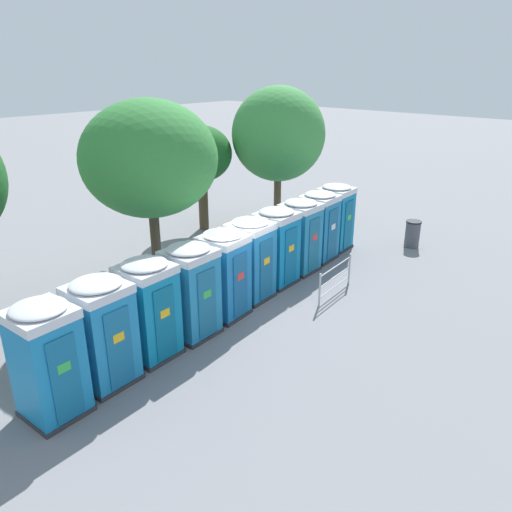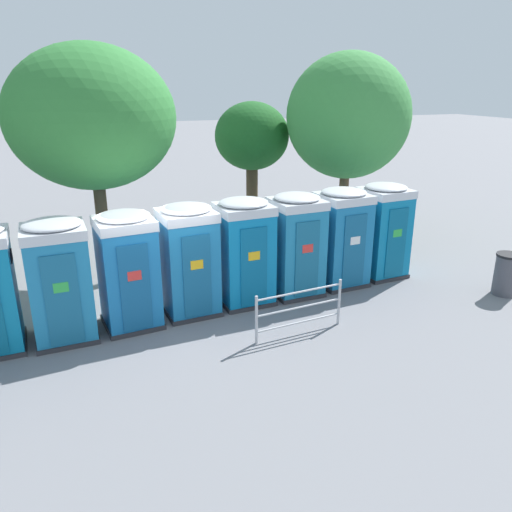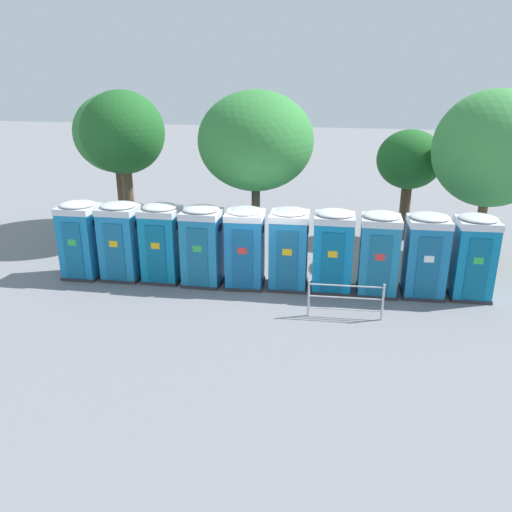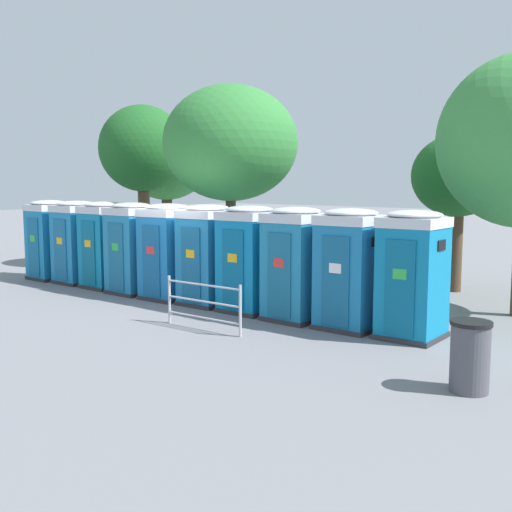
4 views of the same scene
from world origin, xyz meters
The scene contains 13 objects.
ground_plane centered at (0.00, 0.00, 0.00)m, with size 120.00×120.00×0.00m, color slate.
portapotty_3 centered at (-2.01, -0.42, 1.28)m, with size 1.29×1.27×2.54m.
portapotty_4 centered at (-0.66, -0.28, 1.28)m, with size 1.31×1.33×2.54m.
portapotty_5 centered at (0.69, -0.07, 1.28)m, with size 1.29×1.30×2.54m.
portapotty_6 centered at (2.05, 0.05, 1.28)m, with size 1.30×1.27×2.54m.
portapotty_7 centered at (3.41, 0.12, 1.28)m, with size 1.25×1.26×2.54m.
portapotty_8 centered at (4.77, 0.29, 1.28)m, with size 1.31×1.30×2.54m.
portapotty_9 centered at (6.12, 0.48, 1.28)m, with size 1.26×1.30×2.54m.
street_tree_1 centered at (4.36, 6.07, 3.23)m, with size 2.55×2.55×4.44m.
street_tree_3 centered at (-0.97, 2.38, 4.22)m, with size 3.98×3.98×5.94m.
street_tree_4 centered at (6.90, 4.01, 4.00)m, with size 3.94×3.94×5.98m.
trash_can centered at (8.30, -1.75, 0.53)m, with size 0.60×0.60×1.06m.
event_barrier centered at (2.61, -1.90, 0.57)m, with size 2.05×0.27×1.05m.
Camera 2 is at (-1.45, -10.48, 5.03)m, focal length 35.00 mm.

